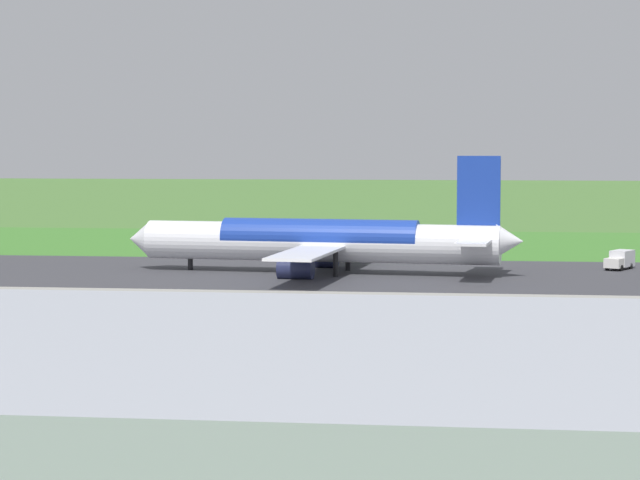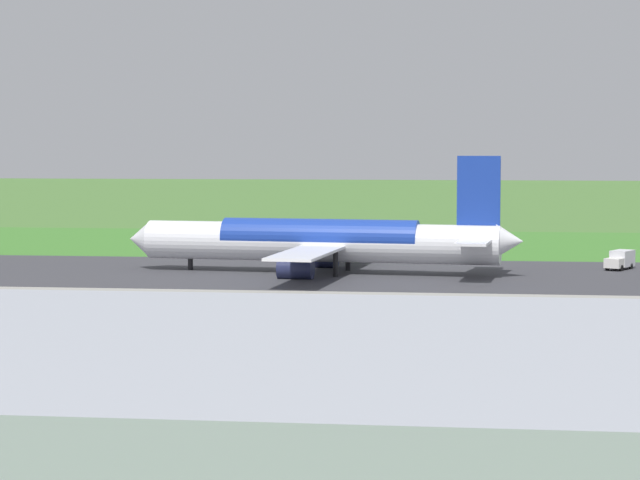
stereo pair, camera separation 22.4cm
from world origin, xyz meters
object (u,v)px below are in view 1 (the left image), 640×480
Objects in this scene: airliner_main at (323,241)px; service_truck_baggage at (620,260)px; traffic_cone_orange at (319,246)px; no_stopping_sign at (339,238)px.

service_truck_baggage is (-40.08, -9.92, -2.95)m from airliner_main.
service_truck_baggage reaches higher than traffic_cone_orange.
service_truck_baggage is at bearing -166.09° from airliner_main.
no_stopping_sign is 5.14× the size of traffic_cone_orange.
airliner_main is 40.59m from no_stopping_sign.
no_stopping_sign reaches higher than service_truck_baggage.
traffic_cone_orange is (5.51, -40.68, -4.08)m from airliner_main.
no_stopping_sign is (42.32, -30.51, 0.27)m from service_truck_baggage.
service_truck_baggage is 52.18m from no_stopping_sign.
no_stopping_sign is 3.56m from traffic_cone_orange.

